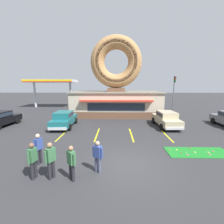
{
  "coord_description": "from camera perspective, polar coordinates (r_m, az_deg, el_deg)",
  "views": [
    {
      "loc": [
        -0.7,
        -7.54,
        4.25
      ],
      "look_at": [
        -0.97,
        5.0,
        2.0
      ],
      "focal_mm": 24.0,
      "sensor_mm": 36.0,
      "label": 1
    }
  ],
  "objects": [
    {
      "name": "putting_mat",
      "position": [
        11.34,
        29.88,
        -13.17
      ],
      "size": [
        3.92,
        1.58,
        0.03
      ],
      "primitive_type": "cube",
      "color": "#197523",
      "rests_on": "ground"
    },
    {
      "name": "mini_donut_near_left",
      "position": [
        11.92,
        34.08,
        -12.29
      ],
      "size": [
        0.13,
        0.13,
        0.04
      ],
      "primitive_type": "torus",
      "color": "#D8667F",
      "rests_on": "putting_mat"
    },
    {
      "name": "mini_donut_mid_right",
      "position": [
        10.76,
        24.84,
        -13.8
      ],
      "size": [
        0.13,
        0.13,
        0.04
      ],
      "primitive_type": "torus",
      "color": "brown",
      "rests_on": "putting_mat"
    },
    {
      "name": "mini_donut_far_left",
      "position": [
        11.3,
        33.26,
        -13.41
      ],
      "size": [
        0.13,
        0.13,
        0.04
      ],
      "primitive_type": "torus",
      "color": "#D8667F",
      "rests_on": "putting_mat"
    },
    {
      "name": "mini_donut_near_right",
      "position": [
        11.58,
        32.8,
        -12.81
      ],
      "size": [
        0.13,
        0.13,
        0.04
      ],
      "primitive_type": "torus",
      "color": "#E5C666",
      "rests_on": "putting_mat"
    },
    {
      "name": "car_teal",
      "position": [
        16.19,
        -17.78,
        -2.37
      ],
      "size": [
        2.13,
        4.63,
        1.6
      ],
      "color": "#196066",
      "rests_on": "ground"
    },
    {
      "name": "traffic_light_pole",
      "position": [
        27.88,
        22.57,
        8.28
      ],
      "size": [
        0.28,
        0.47,
        5.8
      ],
      "color": "#595B60",
      "rests_on": "ground"
    },
    {
      "name": "pedestrian_blue_sweater_man",
      "position": [
        7.61,
        -22.36,
        -16.15
      ],
      "size": [
        0.39,
        0.53,
        1.74
      ],
      "color": "#232328",
      "rests_on": "ground"
    },
    {
      "name": "ground_plane",
      "position": [
        8.68,
        6.04,
        -19.18
      ],
      "size": [
        160.0,
        160.0,
        0.0
      ],
      "primitive_type": "plane",
      "color": "#2D2D30"
    },
    {
      "name": "trash_bin",
      "position": [
        20.16,
        18.96,
        -1.12
      ],
      "size": [
        0.57,
        0.57,
        0.97
      ],
      "color": "#232833",
      "rests_on": "ground"
    },
    {
      "name": "parking_stripe_left",
      "position": [
        13.34,
        -5.7,
        -8.45
      ],
      "size": [
        0.12,
        3.6,
        0.01
      ],
      "primitive_type": "cube",
      "color": "yellow",
      "rests_on": "ground"
    },
    {
      "name": "mini_donut_mid_left",
      "position": [
        11.03,
        23.41,
        -13.1
      ],
      "size": [
        0.13,
        0.13,
        0.04
      ],
      "primitive_type": "torus",
      "color": "#E5C666",
      "rests_on": "putting_mat"
    },
    {
      "name": "golf_ball",
      "position": [
        10.76,
        26.41,
        -13.91
      ],
      "size": [
        0.04,
        0.04,
        0.04
      ],
      "primitive_type": "sphere",
      "color": "white",
      "rests_on": "putting_mat"
    },
    {
      "name": "car_champagne",
      "position": [
        16.48,
        19.94,
        -2.28
      ],
      "size": [
        2.1,
        4.62,
        1.6
      ],
      "color": "#BCAD89",
      "rests_on": "ground"
    },
    {
      "name": "pedestrian_clipboard_woman",
      "position": [
        7.61,
        -5.49,
        -16.08
      ],
      "size": [
        0.53,
        0.39,
        1.61
      ],
      "color": "#474C66",
      "rests_on": "ground"
    },
    {
      "name": "parking_stripe_mid_left",
      "position": [
        13.32,
        7.37,
        -8.52
      ],
      "size": [
        0.12,
        3.6,
        0.01
      ],
      "primitive_type": "cube",
      "color": "yellow",
      "rests_on": "ground"
    },
    {
      "name": "mini_donut_far_centre",
      "position": [
        10.58,
        26.83,
        -14.38
      ],
      "size": [
        0.13,
        0.13,
        0.04
      ],
      "primitive_type": "torus",
      "color": "#D8667F",
      "rests_on": "putting_mat"
    },
    {
      "name": "mini_donut_extra",
      "position": [
        11.73,
        27.61,
        -12.03
      ],
      "size": [
        0.13,
        0.13,
        0.04
      ],
      "primitive_type": "torus",
      "color": "brown",
      "rests_on": "putting_mat"
    },
    {
      "name": "pedestrian_hooded_kid",
      "position": [
        7.22,
        -15.21,
        -17.74
      ],
      "size": [
        0.46,
        0.44,
        1.64
      ],
      "color": "#232328",
      "rests_on": "ground"
    },
    {
      "name": "pedestrian_beanie_man",
      "position": [
        9.2,
        -26.19,
        -11.97
      ],
      "size": [
        0.37,
        0.56,
        1.7
      ],
      "color": "#232328",
      "rests_on": "ground"
    },
    {
      "name": "mini_donut_far_right",
      "position": [
        11.17,
        28.97,
        -13.25
      ],
      "size": [
        0.13,
        0.13,
        0.04
      ],
      "primitive_type": "torus",
      "color": "#E5C666",
      "rests_on": "putting_mat"
    },
    {
      "name": "parking_stripe_centre",
      "position": [
        13.96,
        19.83,
        -8.17
      ],
      "size": [
        0.12,
        3.6,
        0.01
      ],
      "primitive_type": "cube",
      "color": "yellow",
      "rests_on": "ground"
    },
    {
      "name": "pedestrian_leather_jacket_man",
      "position": [
        7.94,
        -27.96,
        -15.54
      ],
      "size": [
        0.31,
        0.59,
        1.73
      ],
      "color": "#232328",
      "rests_on": "ground"
    },
    {
      "name": "gas_station_canopy",
      "position": [
        31.35,
        -21.96,
        10.55
      ],
      "size": [
        9.0,
        4.46,
        5.3
      ],
      "color": "silver",
      "rests_on": "ground"
    },
    {
      "name": "mini_donut_mid_centre",
      "position": [
        10.89,
        21.05,
        -13.25
      ],
      "size": [
        0.13,
        0.13,
        0.04
      ],
      "primitive_type": "torus",
      "color": "#A5724C",
      "rests_on": "putting_mat"
    },
    {
      "name": "donut_shop_building",
      "position": [
        21.49,
        1.55,
        8.8
      ],
      "size": [
        12.3,
        6.75,
        10.96
      ],
      "color": "brown",
      "rests_on": "ground"
    },
    {
      "name": "parking_stripe_far_left",
      "position": [
        14.01,
        -18.09,
        -8.0
      ],
      "size": [
        0.12,
        3.6,
        0.01
      ],
      "primitive_type": "cube",
      "color": "yellow",
      "rests_on": "ground"
    }
  ]
}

